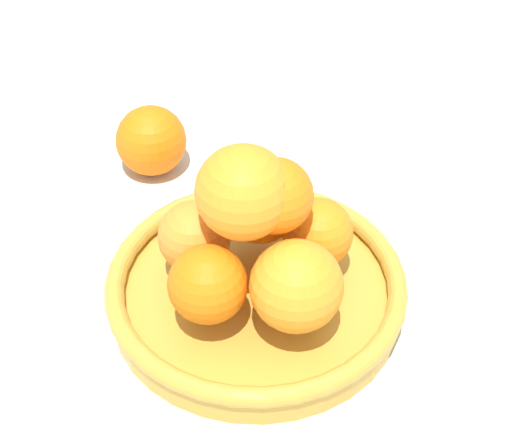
{
  "coord_description": "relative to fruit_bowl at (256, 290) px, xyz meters",
  "views": [
    {
      "loc": [
        -0.41,
        -0.37,
        0.59
      ],
      "look_at": [
        0.0,
        0.0,
        0.11
      ],
      "focal_mm": 60.0,
      "sensor_mm": 36.0,
      "label": 1
    }
  ],
  "objects": [
    {
      "name": "stray_orange",
      "position": [
        0.08,
        0.22,
        0.02
      ],
      "size": [
        0.08,
        0.08,
        0.08
      ],
      "primitive_type": "sphere",
      "color": "orange",
      "rests_on": "ground_plane"
    },
    {
      "name": "fruit_bowl",
      "position": [
        0.0,
        0.0,
        0.0
      ],
      "size": [
        0.28,
        0.28,
        0.04
      ],
      "color": "gold",
      "rests_on": "ground_plane"
    },
    {
      "name": "orange_pile",
      "position": [
        0.0,
        -0.0,
        0.07
      ],
      "size": [
        0.18,
        0.18,
        0.14
      ],
      "color": "orange",
      "rests_on": "fruit_bowl"
    },
    {
      "name": "ground_plane",
      "position": [
        0.0,
        0.0,
        -0.02
      ],
      "size": [
        4.0,
        4.0,
        0.0
      ],
      "primitive_type": "plane",
      "color": "beige"
    }
  ]
}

